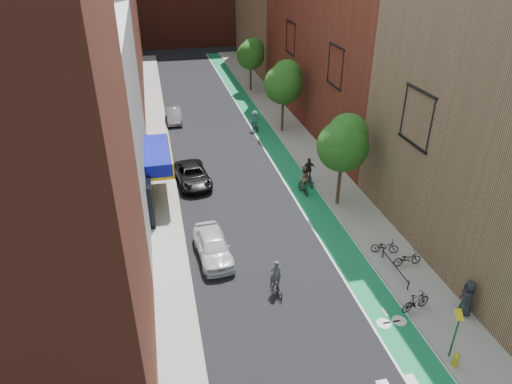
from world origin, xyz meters
TOP-DOWN VIEW (x-y plane):
  - ground at (0.00, 0.00)m, footprint 160.00×160.00m
  - bike_lane at (4.00, 26.00)m, footprint 2.00×68.00m
  - sidewalk_left at (-6.00, 26.00)m, footprint 2.00×68.00m
  - sidewalk_right at (6.50, 26.00)m, footprint 3.00×68.00m
  - building_left_near_red at (-11.00, -1.00)m, footprint 8.00×10.00m
  - building_left_white at (-11.00, 14.00)m, footprint 8.00×20.00m
  - building_right_mid_red at (12.00, 26.00)m, footprint 8.00×28.00m
  - tree_near at (5.65, 10.02)m, footprint 3.40×3.36m
  - tree_mid at (5.65, 24.02)m, footprint 3.55×3.53m
  - tree_far at (5.65, 38.02)m, footprint 3.30×3.25m
  - sign_pole at (5.38, -3.50)m, footprint 0.13×0.71m
  - parked_car_white at (-3.56, 6.01)m, footprint 2.07×4.56m
  - parked_car_black at (-3.75, 15.43)m, footprint 2.73×5.09m
  - parked_car_silver at (-4.19, 29.25)m, footprint 1.50×4.14m
  - cyclist_lead at (-0.83, 2.34)m, footprint 0.73×1.65m
  - cyclist_lane_near at (3.82, 12.19)m, footprint 0.96×1.56m
  - cyclist_lane_mid at (4.67, 13.40)m, footprint 1.02×1.81m
  - cyclist_lane_far at (3.20, 25.06)m, footprint 1.12×1.67m
  - parked_bike_near at (6.11, 4.05)m, footprint 1.67×0.99m
  - parked_bike_mid at (5.40, -0.59)m, footprint 1.74×0.83m
  - parked_bike_far at (6.79, 2.70)m, footprint 1.64×0.59m
  - pedestrian at (7.60, -1.32)m, footprint 0.88×1.08m
  - fire_hydrant at (5.30, -4.03)m, footprint 0.25×0.25m

SIDE VIEW (x-z plane):
  - ground at x=0.00m, z-range 0.00..0.00m
  - bike_lane at x=4.00m, z-range 0.00..0.01m
  - sidewalk_left at x=-6.00m, z-range 0.00..0.15m
  - sidewalk_right at x=6.50m, z-range 0.00..0.15m
  - fire_hydrant at x=5.30m, z-range 0.17..0.89m
  - parked_bike_near at x=6.11m, z-range 0.15..0.98m
  - parked_bike_far at x=6.79m, z-range 0.15..1.01m
  - cyclist_lead at x=-0.83m, z-range -0.32..1.60m
  - parked_bike_mid at x=5.40m, z-range 0.15..1.16m
  - parked_car_silver at x=-4.19m, z-range 0.00..1.36m
  - parked_car_black at x=-3.75m, z-range 0.00..1.36m
  - parked_car_white at x=-3.56m, z-range 0.00..1.52m
  - cyclist_lane_mid at x=4.67m, z-range -0.26..1.82m
  - cyclist_lane_far at x=3.20m, z-range -0.10..1.86m
  - cyclist_lane_near at x=3.82m, z-range -0.11..2.00m
  - pedestrian at x=7.60m, z-range 0.15..2.06m
  - sign_pole at x=5.38m, z-range 0.34..3.34m
  - tree_far at x=5.65m, z-range 1.40..7.60m
  - tree_near at x=5.65m, z-range 1.45..7.87m
  - tree_mid at x=5.65m, z-range 1.52..8.26m
  - building_left_white at x=-11.00m, z-range 0.00..12.00m
  - building_left_near_red at x=-11.00m, z-range 0.00..16.00m
  - building_right_mid_red at x=12.00m, z-range 0.00..22.00m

